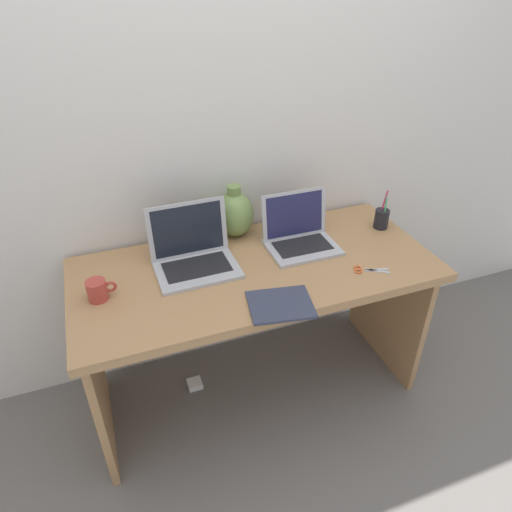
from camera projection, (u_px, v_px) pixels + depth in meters
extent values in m
plane|color=slate|center=(256.00, 386.00, 2.33)|extent=(6.00, 6.00, 0.00)
cube|color=silver|center=(225.00, 131.00, 1.97)|extent=(4.40, 0.04, 2.40)
cube|color=#AD7F51|center=(256.00, 270.00, 1.94)|extent=(1.52, 0.68, 0.04)
cube|color=#AD7F51|center=(96.00, 376.00, 1.93)|extent=(0.03, 0.58, 0.70)
cube|color=#AD7F51|center=(388.00, 301.00, 2.35)|extent=(0.03, 0.58, 0.70)
cube|color=#B2B2B7|center=(197.00, 269.00, 1.90)|extent=(0.34, 0.26, 0.01)
cube|color=black|center=(197.00, 267.00, 1.89)|extent=(0.27, 0.16, 0.00)
cube|color=#B2B2B7|center=(188.00, 229.00, 1.92)|extent=(0.33, 0.04, 0.24)
cube|color=black|center=(188.00, 229.00, 1.92)|extent=(0.29, 0.04, 0.21)
cube|color=#B2B2B7|center=(302.00, 247.00, 2.04)|extent=(0.31, 0.23, 0.01)
cube|color=black|center=(302.00, 246.00, 2.03)|extent=(0.24, 0.14, 0.00)
cube|color=#B2B2B7|center=(294.00, 214.00, 2.05)|extent=(0.30, 0.04, 0.22)
cube|color=#23234C|center=(294.00, 214.00, 2.05)|extent=(0.27, 0.04, 0.19)
ellipsoid|color=#75934C|center=(235.00, 214.00, 2.09)|extent=(0.17, 0.17, 0.21)
cylinder|color=#75934C|center=(234.00, 190.00, 2.03)|extent=(0.06, 0.06, 0.04)
cube|color=#33384C|center=(280.00, 304.00, 1.71)|extent=(0.27, 0.23, 0.01)
cylinder|color=#B23D33|center=(97.00, 290.00, 1.72)|extent=(0.08, 0.08, 0.08)
torus|color=#B23D33|center=(110.00, 287.00, 1.73)|extent=(0.05, 0.01, 0.05)
cylinder|color=black|center=(381.00, 219.00, 2.18)|extent=(0.07, 0.07, 0.09)
cylinder|color=#D83359|center=(383.00, 206.00, 2.15)|extent=(0.03, 0.02, 0.16)
cylinder|color=#4CA566|center=(385.00, 210.00, 2.14)|extent=(0.02, 0.01, 0.14)
cube|color=#B7B7BC|center=(377.00, 270.00, 1.90)|extent=(0.10, 0.03, 0.00)
cube|color=#B7B7BC|center=(377.00, 271.00, 1.89)|extent=(0.09, 0.07, 0.00)
torus|color=orange|center=(358.00, 271.00, 1.89)|extent=(0.04, 0.03, 0.01)
torus|color=orange|center=(358.00, 268.00, 1.91)|extent=(0.04, 0.03, 0.01)
cube|color=white|center=(195.00, 384.00, 2.33)|extent=(0.07, 0.07, 0.03)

